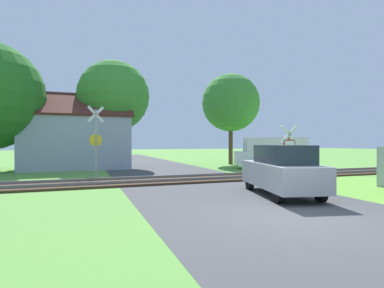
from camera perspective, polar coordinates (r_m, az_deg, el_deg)
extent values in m
plane|color=#5B933D|center=(8.07, 19.19, -13.12)|extent=(160.00, 160.00, 0.00)
cube|color=#424244|center=(9.66, 11.53, -10.87)|extent=(7.09, 80.00, 0.01)
cube|color=#422D1E|center=(14.93, -0.49, -6.75)|extent=(60.00, 2.60, 0.10)
cube|color=slate|center=(15.59, -1.38, -6.04)|extent=(60.00, 0.08, 0.12)
cube|color=slate|center=(14.25, 0.49, -6.64)|extent=(60.00, 0.08, 0.12)
cylinder|color=brown|center=(14.89, 17.92, -2.32)|extent=(0.10, 0.10, 2.41)
cube|color=red|center=(14.82, 18.04, -0.36)|extent=(0.60, 0.11, 0.60)
cube|color=white|center=(14.80, 18.09, -0.36)|extent=(0.49, 0.08, 0.49)
cube|color=white|center=(14.83, 18.05, 1.73)|extent=(0.87, 0.15, 0.88)
cube|color=white|center=(14.83, 18.05, 1.73)|extent=(0.87, 0.15, 0.88)
cylinder|color=#9E9EA5|center=(16.57, -17.81, 0.05)|extent=(0.09, 0.09, 3.63)
cube|color=white|center=(16.69, -17.86, 5.44)|extent=(0.87, 0.18, 0.88)
cube|color=white|center=(16.69, -17.86, 5.44)|extent=(0.87, 0.18, 0.88)
cylinder|color=yellow|center=(16.63, -17.86, 0.73)|extent=(0.64, 0.14, 0.64)
cube|color=#99A3B7|center=(23.68, -21.00, 0.28)|extent=(7.15, 5.45, 3.78)
cube|color=#562823|center=(22.48, -21.06, 7.17)|extent=(7.50, 3.09, 1.90)
cube|color=#562823|center=(25.18, -20.97, 6.42)|extent=(7.50, 3.09, 1.90)
cube|color=brown|center=(23.89, -16.27, 6.75)|extent=(0.50, 0.50, 1.10)
cylinder|color=#513823|center=(26.29, 7.37, -0.05)|extent=(0.37, 0.37, 3.48)
sphere|color=#3D8433|center=(26.52, 7.38, 7.80)|extent=(5.01, 5.01, 5.01)
cylinder|color=#513823|center=(23.68, -14.70, -0.18)|extent=(0.37, 0.37, 3.40)
sphere|color=#3D8433|center=(23.95, -14.71, 8.81)|extent=(5.43, 5.43, 5.43)
cube|color=white|center=(22.18, 15.42, -1.27)|extent=(4.60, 3.29, 1.90)
cube|color=white|center=(21.72, 9.14, -2.61)|extent=(1.31, 1.94, 0.90)
cube|color=#19232D|center=(21.75, 10.10, -0.41)|extent=(0.62, 1.52, 0.85)
cube|color=navy|center=(23.11, 14.84, -2.03)|extent=(3.53, 1.38, 0.16)
cylinder|color=black|center=(22.68, 11.42, -3.63)|extent=(0.70, 0.41, 0.68)
cylinder|color=black|center=(21.15, 12.18, -3.91)|extent=(0.70, 0.41, 0.68)
cylinder|color=black|center=(23.36, 18.35, -3.53)|extent=(0.70, 0.41, 0.68)
cylinder|color=black|center=(21.88, 19.56, -3.78)|extent=(0.70, 0.41, 0.68)
cube|color=#99999E|center=(11.11, 16.57, -5.68)|extent=(2.49, 4.26, 0.84)
cube|color=#19232D|center=(10.88, 17.00, -1.90)|extent=(1.85, 2.46, 0.64)
cylinder|color=black|center=(12.68, 16.99, -6.86)|extent=(0.31, 0.63, 0.60)
cylinder|color=black|center=(12.18, 10.92, -7.15)|extent=(0.31, 0.63, 0.60)
cylinder|color=black|center=(10.28, 23.29, -8.53)|extent=(0.31, 0.63, 0.60)
cylinder|color=black|center=(9.65, 16.02, -9.09)|extent=(0.31, 0.63, 0.60)
cylinder|color=#9E9EA5|center=(14.94, 31.83, -3.69)|extent=(0.06, 0.06, 1.70)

